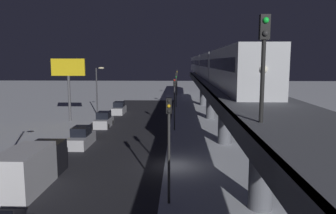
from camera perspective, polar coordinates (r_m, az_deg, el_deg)
The scene contains 15 objects.
ground_plane at distance 27.32m, azimuth 0.75°, elevation -10.19°, with size 240.00×240.00×0.00m, color silver.
avenue_asphalt at distance 28.12m, azimuth -12.07°, elevation -9.83°, with size 11.00×91.55×0.01m, color #28282D.
elevated_railway at distance 26.56m, azimuth 12.04°, elevation 0.94°, with size 5.00×91.55×6.18m.
subway_train at distance 55.81m, azimuth 6.91°, elevation 7.31°, with size 2.94×74.07×3.40m.
rail_signal at distance 12.77m, azimuth 16.32°, elevation 9.51°, with size 0.36×0.41×4.00m.
sedan_silver at distance 43.84m, azimuth -11.10°, elevation -2.36°, with size 1.91×4.33×1.97m.
sedan_silver_2 at distance 54.38m, azimuth -8.52°, elevation -0.31°, with size 1.80×4.26×1.97m.
sedan_silver_3 at distance 34.43m, azimuth -14.83°, elevation -5.26°, with size 1.80×4.58×1.97m.
box_truck at distance 24.62m, azimuth -22.66°, elevation -9.57°, with size 2.40×7.40×2.80m.
traffic_light_near at distance 19.28m, azimuth 0.16°, elevation -4.94°, with size 0.32×0.44×6.40m.
traffic_light_mid at distance 40.29m, azimuth 1.13°, elevation 1.79°, with size 0.32×0.44×6.40m.
traffic_light_far at distance 61.48m, azimuth 1.43°, elevation 3.90°, with size 0.32×0.44×6.40m.
traffic_light_distant at distance 82.71m, azimuth 1.58°, elevation 4.92°, with size 0.32×0.44×6.40m.
commercial_billboard at distance 48.71m, azimuth -16.94°, elevation 5.61°, with size 4.80×0.36×8.90m.
street_lamp_far at distance 52.67m, azimuth -12.07°, elevation 3.73°, with size 1.35×0.44×7.65m.
Camera 1 is at (-0.55, 25.96, 8.48)m, focal length 35.04 mm.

